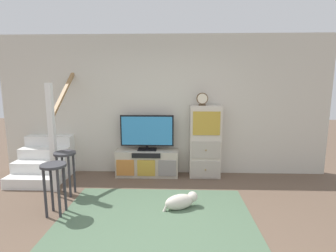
{
  "coord_description": "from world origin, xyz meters",
  "views": [
    {
      "loc": [
        0.28,
        -2.7,
        1.82
      ],
      "look_at": [
        0.12,
        1.83,
        1.05
      ],
      "focal_mm": 28.12,
      "sensor_mm": 36.0,
      "label": 1
    }
  ],
  "objects": [
    {
      "name": "bar_stool_near",
      "position": [
        -1.39,
        0.63,
        0.54
      ],
      "size": [
        0.34,
        0.34,
        0.72
      ],
      "color": "#333338",
      "rests_on": "ground_plane"
    },
    {
      "name": "media_console",
      "position": [
        -0.3,
        2.19,
        0.25
      ],
      "size": [
        1.19,
        0.38,
        0.51
      ],
      "color": "#BCB29E",
      "rests_on": "ground_plane"
    },
    {
      "name": "desk_clock",
      "position": [
        0.74,
        2.19,
        1.5
      ],
      "size": [
        0.21,
        0.08,
        0.24
      ],
      "color": "#4C3823",
      "rests_on": "side_cabinet"
    },
    {
      "name": "side_cabinet",
      "position": [
        0.81,
        2.2,
        0.69
      ],
      "size": [
        0.58,
        0.38,
        1.38
      ],
      "color": "beige",
      "rests_on": "ground_plane"
    },
    {
      "name": "television",
      "position": [
        -0.3,
        2.22,
        0.87
      ],
      "size": [
        1.02,
        0.22,
        0.68
      ],
      "color": "black",
      "rests_on": "media_console"
    },
    {
      "name": "ground_plane",
      "position": [
        0.0,
        0.0,
        0.0
      ],
      "size": [
        20.0,
        20.0,
        0.0
      ],
      "primitive_type": "plane",
      "color": "brown"
    },
    {
      "name": "back_wall",
      "position": [
        0.0,
        2.46,
        1.35
      ],
      "size": [
        6.4,
        0.12,
        2.7
      ],
      "primitive_type": "cube",
      "color": "beige",
      "rests_on": "ground_plane"
    },
    {
      "name": "staircase",
      "position": [
        -2.24,
        2.2,
        0.37
      ],
      "size": [
        1.0,
        1.36,
        2.2
      ],
      "color": "white",
      "rests_on": "ground_plane"
    },
    {
      "name": "bar_stool_far",
      "position": [
        -1.51,
        1.27,
        0.53
      ],
      "size": [
        0.34,
        0.34,
        0.71
      ],
      "color": "#333338",
      "rests_on": "ground_plane"
    },
    {
      "name": "area_rug",
      "position": [
        0.0,
        0.6,
        0.01
      ],
      "size": [
        2.6,
        1.8,
        0.01
      ],
      "primitive_type": "cube",
      "color": "#4C664C",
      "rests_on": "ground_plane"
    },
    {
      "name": "dog",
      "position": [
        0.35,
        0.85,
        0.12
      ],
      "size": [
        0.51,
        0.36,
        0.23
      ],
      "color": "beige",
      "rests_on": "ground_plane"
    }
  ]
}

